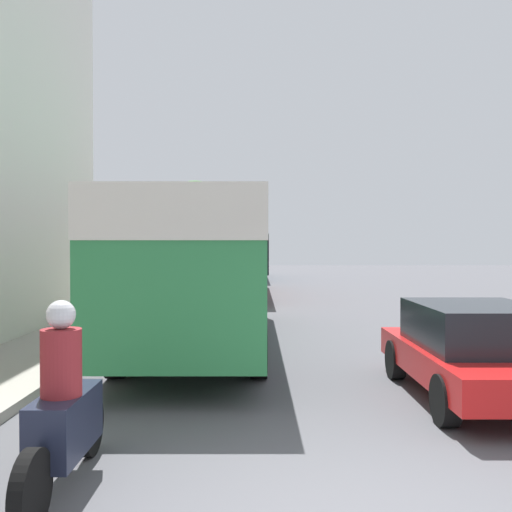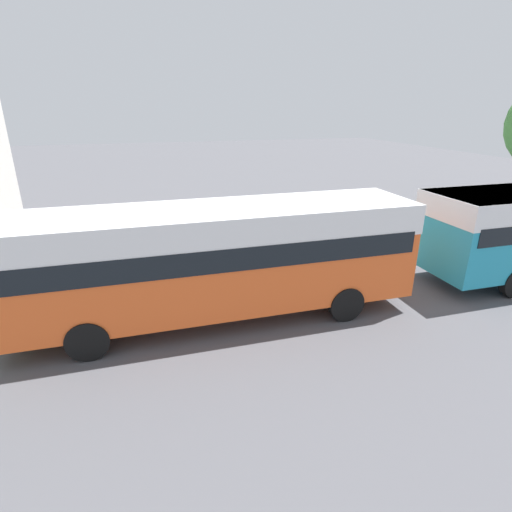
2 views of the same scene
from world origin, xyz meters
TOP-DOWN VIEW (x-y plane):
  - bus_lead at (-1.99, 8.60)m, footprint 2.65×10.78m
  - bus_following at (-1.77, 21.54)m, footprint 2.52×10.80m
  - bus_third_in_line at (-1.69, 33.97)m, footprint 2.64×10.91m
  - motorcycle_behind_lead at (-2.59, 0.93)m, footprint 0.38×2.24m
  - car_crossing at (2.34, 3.98)m, footprint 1.96×4.02m
  - pedestrian_near_curb at (-5.28, 35.47)m, footprint 0.42×0.42m
  - street_tree at (-5.21, 36.79)m, footprint 4.03×4.03m

SIDE VIEW (x-z plane):
  - motorcycle_behind_lead at x=-2.59m, z-range -0.18..1.55m
  - car_crossing at x=2.34m, z-range 0.04..1.41m
  - pedestrian_near_curb at x=-5.28m, z-range 0.16..1.82m
  - bus_third_in_line at x=-1.69m, z-range 0.46..3.50m
  - bus_lead at x=-1.99m, z-range 0.46..3.51m
  - bus_following at x=-1.77m, z-range 0.47..3.63m
  - street_tree at x=-5.21m, z-range 1.49..8.24m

